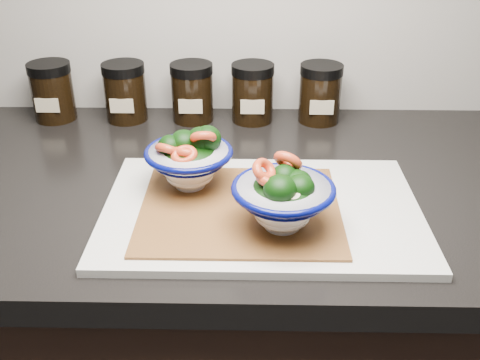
{
  "coord_description": "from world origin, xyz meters",
  "views": [
    {
      "loc": [
        0.08,
        0.66,
        1.33
      ],
      "look_at": [
        0.06,
        1.33,
        0.96
      ],
      "focal_mm": 42.0,
      "sensor_mm": 36.0,
      "label": 1
    }
  ],
  "objects_px": {
    "cutting_board": "(261,210)",
    "bowl_left": "(189,160)",
    "spice_jar_a": "(52,91)",
    "spice_jar_d": "(253,93)",
    "bowl_right": "(283,198)",
    "spice_jar_e": "(320,93)",
    "spice_jar_c": "(192,92)",
    "spice_jar_b": "(125,92)"
  },
  "relations": [
    {
      "from": "cutting_board",
      "to": "spice_jar_d",
      "type": "bearing_deg",
      "value": 92.26
    },
    {
      "from": "spice_jar_a",
      "to": "spice_jar_c",
      "type": "height_order",
      "value": "same"
    },
    {
      "from": "cutting_board",
      "to": "bowl_right",
      "type": "bearing_deg",
      "value": -64.11
    },
    {
      "from": "bowl_left",
      "to": "spice_jar_a",
      "type": "bearing_deg",
      "value": 135.32
    },
    {
      "from": "bowl_left",
      "to": "spice_jar_d",
      "type": "relative_size",
      "value": 1.16
    },
    {
      "from": "bowl_left",
      "to": "spice_jar_c",
      "type": "distance_m",
      "value": 0.29
    },
    {
      "from": "spice_jar_c",
      "to": "spice_jar_e",
      "type": "height_order",
      "value": "same"
    },
    {
      "from": "spice_jar_a",
      "to": "spice_jar_c",
      "type": "bearing_deg",
      "value": 0.0
    },
    {
      "from": "bowl_left",
      "to": "spice_jar_e",
      "type": "distance_m",
      "value": 0.37
    },
    {
      "from": "spice_jar_e",
      "to": "spice_jar_b",
      "type": "bearing_deg",
      "value": 180.0
    },
    {
      "from": "spice_jar_c",
      "to": "spice_jar_d",
      "type": "bearing_deg",
      "value": 0.0
    },
    {
      "from": "spice_jar_b",
      "to": "spice_jar_d",
      "type": "height_order",
      "value": "same"
    },
    {
      "from": "bowl_right",
      "to": "spice_jar_e",
      "type": "distance_m",
      "value": 0.41
    },
    {
      "from": "spice_jar_b",
      "to": "cutting_board",
      "type": "bearing_deg",
      "value": -53.06
    },
    {
      "from": "spice_jar_a",
      "to": "spice_jar_e",
      "type": "xyz_separation_m",
      "value": [
        0.52,
        0.0,
        0.0
      ]
    },
    {
      "from": "bowl_left",
      "to": "spice_jar_c",
      "type": "bearing_deg",
      "value": 94.65
    },
    {
      "from": "cutting_board",
      "to": "bowl_left",
      "type": "relative_size",
      "value": 3.43
    },
    {
      "from": "bowl_right",
      "to": "spice_jar_b",
      "type": "distance_m",
      "value": 0.49
    },
    {
      "from": "cutting_board",
      "to": "spice_jar_d",
      "type": "xyz_separation_m",
      "value": [
        -0.01,
        0.35,
        0.05
      ]
    },
    {
      "from": "bowl_left",
      "to": "spice_jar_d",
      "type": "bearing_deg",
      "value": 72.39
    },
    {
      "from": "spice_jar_a",
      "to": "spice_jar_e",
      "type": "distance_m",
      "value": 0.52
    },
    {
      "from": "bowl_right",
      "to": "cutting_board",
      "type": "bearing_deg",
      "value": 115.89
    },
    {
      "from": "spice_jar_b",
      "to": "spice_jar_c",
      "type": "xyz_separation_m",
      "value": [
        0.13,
        0.0,
        0.0
      ]
    },
    {
      "from": "cutting_board",
      "to": "spice_jar_a",
      "type": "bearing_deg",
      "value": 139.26
    },
    {
      "from": "bowl_left",
      "to": "spice_jar_c",
      "type": "height_order",
      "value": "bowl_left"
    },
    {
      "from": "spice_jar_a",
      "to": "spice_jar_e",
      "type": "bearing_deg",
      "value": 0.0
    },
    {
      "from": "bowl_left",
      "to": "spice_jar_e",
      "type": "xyz_separation_m",
      "value": [
        0.22,
        0.29,
        -0.0
      ]
    },
    {
      "from": "spice_jar_a",
      "to": "spice_jar_d",
      "type": "distance_m",
      "value": 0.39
    },
    {
      "from": "cutting_board",
      "to": "spice_jar_e",
      "type": "distance_m",
      "value": 0.37
    },
    {
      "from": "bowl_left",
      "to": "spice_jar_d",
      "type": "distance_m",
      "value": 0.31
    },
    {
      "from": "bowl_right",
      "to": "spice_jar_a",
      "type": "bearing_deg",
      "value": 136.9
    },
    {
      "from": "cutting_board",
      "to": "spice_jar_c",
      "type": "height_order",
      "value": "spice_jar_c"
    },
    {
      "from": "bowl_right",
      "to": "spice_jar_d",
      "type": "height_order",
      "value": "bowl_right"
    },
    {
      "from": "bowl_left",
      "to": "spice_jar_a",
      "type": "height_order",
      "value": "bowl_left"
    },
    {
      "from": "spice_jar_a",
      "to": "spice_jar_d",
      "type": "bearing_deg",
      "value": 0.0
    },
    {
      "from": "spice_jar_c",
      "to": "spice_jar_e",
      "type": "distance_m",
      "value": 0.25
    },
    {
      "from": "spice_jar_d",
      "to": "bowl_right",
      "type": "bearing_deg",
      "value": -84.26
    },
    {
      "from": "bowl_right",
      "to": "spice_jar_b",
      "type": "height_order",
      "value": "bowl_right"
    },
    {
      "from": "spice_jar_a",
      "to": "spice_jar_e",
      "type": "height_order",
      "value": "same"
    },
    {
      "from": "spice_jar_b",
      "to": "spice_jar_c",
      "type": "bearing_deg",
      "value": 0.0
    },
    {
      "from": "spice_jar_e",
      "to": "bowl_right",
      "type": "bearing_deg",
      "value": -102.59
    },
    {
      "from": "cutting_board",
      "to": "bowl_right",
      "type": "xyz_separation_m",
      "value": [
        0.03,
        -0.06,
        0.05
      ]
    }
  ]
}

